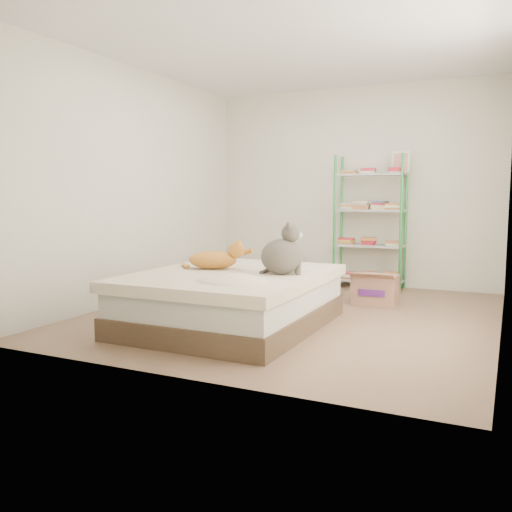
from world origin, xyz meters
The scene contains 7 objects.
room centered at (0.00, 0.00, 1.30)m, with size 3.81×4.21×2.61m.
bed centered at (-0.33, -0.70, 0.25)m, with size 1.56×1.95×0.50m.
orange_cat centered at (-0.60, -0.58, 0.61)m, with size 0.54×0.29×0.22m, color orange, non-canonical shape.
grey_cat centered at (0.12, -0.62, 0.72)m, with size 0.33×0.40×0.45m, color #605951, non-canonical shape.
shelf_unit centered at (0.31, 1.88, 0.84)m, with size 0.90×0.36×1.74m.
cardboard_box centered at (0.62, 0.85, 0.17)m, with size 0.48×0.46×0.38m.
white_bin centered at (-0.74, 1.85, 0.17)m, with size 0.30×0.26×0.34m.
Camera 1 is at (1.94, -5.00, 1.19)m, focal length 38.00 mm.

